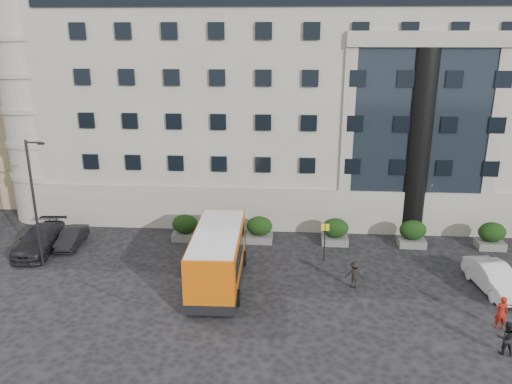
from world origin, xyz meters
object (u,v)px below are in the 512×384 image
Objects in this scene: street_lamp at (35,200)px; pedestrian_a at (501,313)px; hedge_d at (412,233)px; hedge_e at (492,235)px; parked_car_b at (72,237)px; white_taxi at (494,278)px; red_truck at (54,181)px; parked_car_d at (113,200)px; pedestrian_c at (355,274)px; hedge_b at (259,229)px; pedestrian_b at (506,338)px; hedge_c at (335,231)px; minibus at (218,255)px; bus_stop_sign at (325,236)px; hedge_a at (185,227)px; parked_car_c at (40,240)px.

street_lamp is 26.32m from pedestrian_a.
hedge_d is 1.00× the size of hedge_e.
hedge_d is 0.50× the size of parked_car_b.
red_truck is at bearing 147.49° from white_taxi.
parked_car_b is at bearing -80.56° from parked_car_d.
white_taxi is (26.71, -1.15, -3.61)m from street_lamp.
pedestrian_c is (-6.63, 3.68, -0.06)m from pedestrian_a.
street_lamp is at bearing 4.76° from pedestrian_c.
hedge_b is 1.00× the size of hedge_d.
hedge_d is at bearing -0.66° from parked_car_b.
hedge_c is at bearing -53.74° from pedestrian_b.
pedestrian_b is (24.57, -10.29, 0.20)m from parked_car_b.
hedge_d is 0.24× the size of minibus.
street_lamp reaches higher than pedestrian_a.
hedge_e reaches higher than pedestrian_b.
street_lamp is 17.75m from bus_stop_sign.
street_lamp is 4.60× the size of pedestrian_a.
parked_car_b is 26.63m from white_taxi.
hedge_a is 7.68m from parked_car_b.
hedge_a is at bearing 180.00° from hedge_c.
hedge_a is 0.32× the size of red_truck.
minibus is at bearing -139.12° from hedge_c.
hedge_b is at bearing 0.00° from hedge_a.
pedestrian_b is at bearing -27.35° from parked_car_d.
white_taxi is 7.76m from pedestrian_c.
hedge_e is 35.27m from red_truck.
minibus reaches higher than parked_car_c.
pedestrian_b is at bearing -34.92° from hedge_a.
street_lamp is 2.16× the size of parked_car_b.
hedge_c reaches higher than pedestrian_c.
hedge_e is at bearing 18.10° from minibus.
hedge_c is 6.20m from pedestrian_c.
hedge_e is 0.73× the size of bus_stop_sign.
minibus reaches higher than white_taxi.
white_taxi is at bearing -35.40° from hedge_c.
street_lamp is 1.73× the size of white_taxi.
hedge_c is 10.40m from hedge_e.
hedge_d is 13.88m from minibus.
hedge_b reaches higher than pedestrian_b.
hedge_a is 9.94m from bus_stop_sign.
pedestrian_b is at bearing -60.76° from hedge_c.
red_truck reaches higher than parked_car_c.
hedge_c is at bearing 0.00° from hedge_b.
hedge_a is 1.00× the size of hedge_c.
bus_stop_sign reaches higher than parked_car_b.
parked_car_d is at bearing 167.15° from hedge_e.
parked_car_d is (-7.50, 6.46, -0.31)m from hedge_a.
parked_car_c is (-18.74, 0.23, -0.95)m from bus_stop_sign.
hedge_c is 25.31m from red_truck.
pedestrian_a is at bearing -15.48° from minibus.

